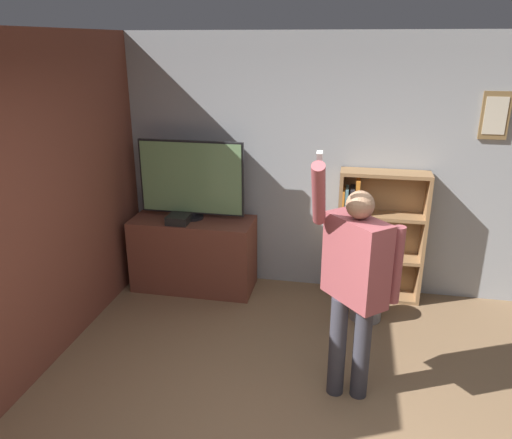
% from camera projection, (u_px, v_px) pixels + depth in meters
% --- Properties ---
extents(wall_back, '(6.50, 0.09, 2.70)m').
position_uv_depth(wall_back, '(337.00, 168.00, 5.20)').
color(wall_back, '#9EA3A8').
rests_on(wall_back, ground_plane).
extents(wall_side_brick, '(0.06, 4.30, 2.70)m').
position_uv_depth(wall_side_brick, '(66.00, 193.00, 4.35)').
color(wall_side_brick, brown).
rests_on(wall_side_brick, ground_plane).
extents(tv_ledge, '(1.31, 0.55, 0.80)m').
position_uv_depth(tv_ledge, '(194.00, 254.00, 5.47)').
color(tv_ledge, brown).
rests_on(tv_ledge, ground_plane).
extents(television, '(1.12, 0.22, 0.84)m').
position_uv_depth(television, '(191.00, 179.00, 5.21)').
color(television, black).
rests_on(television, tv_ledge).
extents(game_console, '(0.23, 0.23, 0.09)m').
position_uv_depth(game_console, '(179.00, 219.00, 5.21)').
color(game_console, black).
rests_on(game_console, tv_ledge).
extents(bookshelf, '(0.89, 0.28, 1.38)m').
position_uv_depth(bookshelf, '(372.00, 237.00, 5.19)').
color(bookshelf, '#997047').
rests_on(bookshelf, ground_plane).
extents(person, '(0.64, 0.57, 1.95)m').
position_uv_depth(person, '(355.00, 277.00, 3.56)').
color(person, '#383842').
rests_on(person, ground_plane).
extents(waste_bin, '(0.31, 0.31, 0.39)m').
position_uv_depth(waste_bin, '(366.00, 301.00, 4.90)').
color(waste_bin, gray).
rests_on(waste_bin, ground_plane).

